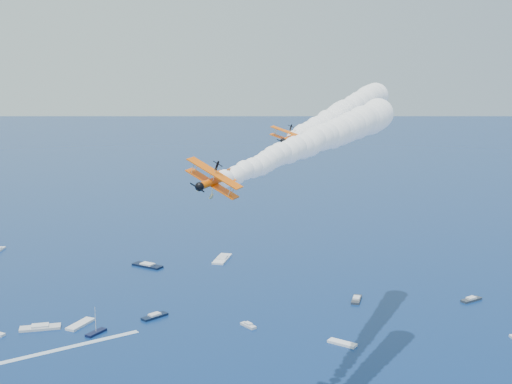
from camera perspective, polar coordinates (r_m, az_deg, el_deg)
name	(u,v)px	position (r m, az deg, el deg)	size (l,w,h in m)	color
biplane_lead	(289,138)	(128.73, 2.78, 4.55)	(6.70, 7.51, 4.53)	#FF5D05
biplane_trail	(214,181)	(99.39, -3.59, 0.92)	(8.29, 9.30, 5.60)	#FF5D05
smoke_trail_lead	(342,112)	(162.04, 7.31, 6.69)	(50.63, 55.79, 12.82)	white
smoke_trail_trail	(317,140)	(129.69, 5.20, 4.38)	(55.99, 50.40, 12.82)	white
spectator_boats	(95,312)	(210.97, -13.45, -9.82)	(224.84, 175.76, 0.70)	silver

